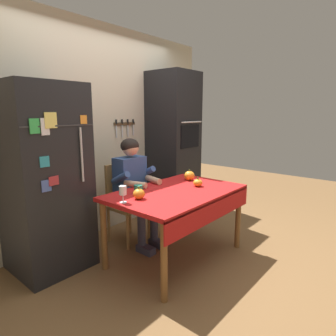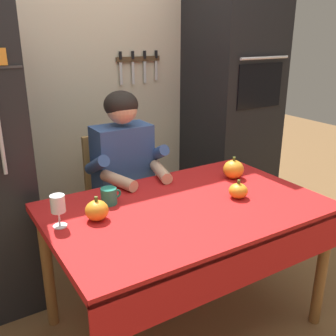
# 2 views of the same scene
# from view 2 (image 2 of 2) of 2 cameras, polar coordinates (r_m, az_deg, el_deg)

# --- Properties ---
(ground_plane) EXTENTS (10.00, 10.00, 0.00)m
(ground_plane) POSITION_cam_2_polar(r_m,az_deg,el_deg) (2.35, 3.87, -22.93)
(ground_plane) COLOR brown
(ground_plane) RESTS_ON ground
(back_wall_assembly) EXTENTS (3.70, 0.13, 2.60)m
(back_wall_assembly) POSITION_cam_2_polar(r_m,az_deg,el_deg) (2.96, -10.46, 13.76)
(back_wall_assembly) COLOR beige
(back_wall_assembly) RESTS_ON ground
(wall_oven) EXTENTS (0.60, 0.64, 2.10)m
(wall_oven) POSITION_cam_2_polar(r_m,az_deg,el_deg) (3.21, 9.32, 9.76)
(wall_oven) COLOR black
(wall_oven) RESTS_ON ground
(dining_table) EXTENTS (1.40, 0.90, 0.74)m
(dining_table) POSITION_cam_2_polar(r_m,az_deg,el_deg) (2.02, 3.03, -7.80)
(dining_table) COLOR brown
(dining_table) RESTS_ON ground
(chair_behind_person) EXTENTS (0.40, 0.40, 0.93)m
(chair_behind_person) POSITION_cam_2_polar(r_m,az_deg,el_deg) (2.69, -7.54, -4.12)
(chair_behind_person) COLOR tan
(chair_behind_person) RESTS_ON ground
(seated_person) EXTENTS (0.47, 0.55, 1.25)m
(seated_person) POSITION_cam_2_polar(r_m,az_deg,el_deg) (2.44, -5.93, -0.80)
(seated_person) COLOR #38384C
(seated_person) RESTS_ON ground
(coffee_mug) EXTENTS (0.11, 0.08, 0.09)m
(coffee_mug) POSITION_cam_2_polar(r_m,az_deg,el_deg) (2.01, -8.63, -4.09)
(coffee_mug) COLOR #237F66
(coffee_mug) RESTS_ON dining_table
(wine_glass) EXTENTS (0.07, 0.07, 0.15)m
(wine_glass) POSITION_cam_2_polar(r_m,az_deg,el_deg) (1.81, -15.86, -5.30)
(wine_glass) COLOR white
(wine_glass) RESTS_ON dining_table
(pumpkin_large) EXTENTS (0.10, 0.10, 0.10)m
(pumpkin_large) POSITION_cam_2_polar(r_m,az_deg,el_deg) (2.10, 10.28, -3.31)
(pumpkin_large) COLOR orange
(pumpkin_large) RESTS_ON dining_table
(pumpkin_medium) EXTENTS (0.12, 0.12, 0.13)m
(pumpkin_medium) POSITION_cam_2_polar(r_m,az_deg,el_deg) (2.36, 9.59, -0.19)
(pumpkin_medium) COLOR orange
(pumpkin_medium) RESTS_ON dining_table
(pumpkin_small) EXTENTS (0.11, 0.11, 0.12)m
(pumpkin_small) POSITION_cam_2_polar(r_m,az_deg,el_deg) (1.86, -10.41, -6.14)
(pumpkin_small) COLOR orange
(pumpkin_small) RESTS_ON dining_table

